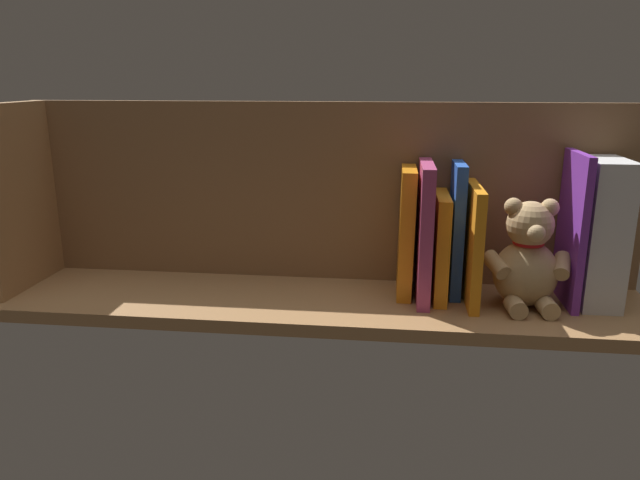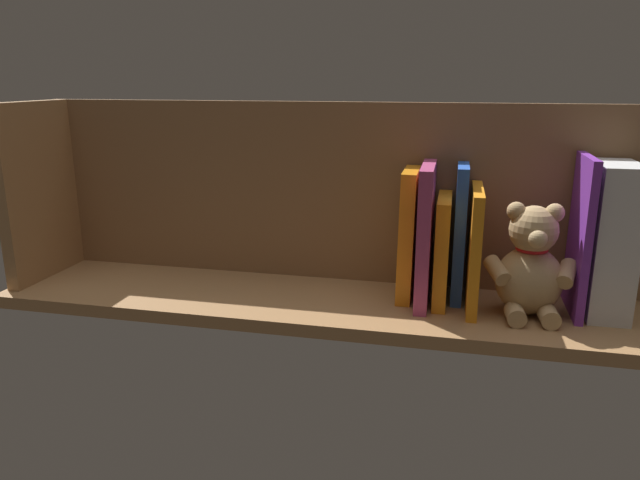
# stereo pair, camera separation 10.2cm
# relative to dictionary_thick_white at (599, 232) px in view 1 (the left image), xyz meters

# --- Properties ---
(ground_plane) EXTENTS (1.13, 0.26, 0.02)m
(ground_plane) POSITION_rel_dictionary_thick_white_xyz_m (0.46, 0.03, -0.13)
(ground_plane) COLOR #A87A4C
(shelf_back_panel) EXTENTS (1.13, 0.02, 0.33)m
(shelf_back_panel) POSITION_rel_dictionary_thick_white_xyz_m (0.46, -0.08, 0.04)
(shelf_back_panel) COLOR olive
(shelf_back_panel) RESTS_ON ground_plane
(shelf_side_divider) EXTENTS (0.02, 0.20, 0.33)m
(shelf_side_divider) POSITION_rel_dictionary_thick_white_xyz_m (1.01, 0.03, 0.04)
(shelf_side_divider) COLOR #A87A4C
(shelf_side_divider) RESTS_ON ground_plane
(dictionary_thick_white) EXTENTS (0.06, 0.13, 0.24)m
(dictionary_thick_white) POSITION_rel_dictionary_thick_white_xyz_m (0.00, 0.00, 0.00)
(dictionary_thick_white) COLOR silver
(dictionary_thick_white) RESTS_ON ground_plane
(book_0) EXTENTS (0.01, 0.14, 0.25)m
(book_0) POSITION_rel_dictionary_thick_white_xyz_m (0.05, 0.00, 0.01)
(book_0) COLOR purple
(book_0) RESTS_ON ground_plane
(teddy_bear) EXTENTS (0.15, 0.12, 0.18)m
(teddy_bear) POSITION_rel_dictionary_thick_white_xyz_m (0.12, 0.03, -0.04)
(teddy_bear) COLOR tan
(teddy_bear) RESTS_ON ground_plane
(book_1) EXTENTS (0.02, 0.16, 0.20)m
(book_1) POSITION_rel_dictionary_thick_white_xyz_m (0.21, 0.01, -0.02)
(book_1) COLOR orange
(book_1) RESTS_ON ground_plane
(book_2) EXTENTS (0.02, 0.10, 0.23)m
(book_2) POSITION_rel_dictionary_thick_white_xyz_m (0.23, -0.02, -0.01)
(book_2) COLOR blue
(book_2) RESTS_ON ground_plane
(book_3) EXTENTS (0.02, 0.13, 0.18)m
(book_3) POSITION_rel_dictionary_thick_white_xyz_m (0.26, 0.00, -0.03)
(book_3) COLOR orange
(book_3) RESTS_ON ground_plane
(book_4) EXTENTS (0.02, 0.15, 0.23)m
(book_4) POSITION_rel_dictionary_thick_white_xyz_m (0.29, 0.01, -0.01)
(book_4) COLOR #B23F72
(book_4) RESTS_ON ground_plane
(book_5) EXTENTS (0.03, 0.11, 0.22)m
(book_5) POSITION_rel_dictionary_thick_white_xyz_m (0.32, -0.01, -0.01)
(book_5) COLOR orange
(book_5) RESTS_ON ground_plane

